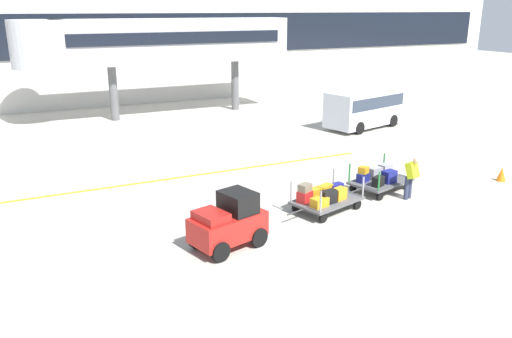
{
  "coord_description": "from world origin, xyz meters",
  "views": [
    {
      "loc": [
        -9.3,
        -11.23,
        6.47
      ],
      "look_at": [
        -2.14,
        3.58,
        1.31
      ],
      "focal_mm": 36.1,
      "sensor_mm": 36.0,
      "label": 1
    }
  ],
  "objects_px": {
    "baggage_handler": "(411,176)",
    "shuttle_van": "(365,106)",
    "safety_cone_near": "(502,174)",
    "baggage_tug": "(229,222)",
    "baggage_cart_lead": "(324,197)",
    "baggage_cart_middle": "(380,178)"
  },
  "relations": [
    {
      "from": "baggage_tug",
      "to": "baggage_cart_middle",
      "type": "height_order",
      "value": "baggage_tug"
    },
    {
      "from": "baggage_cart_middle",
      "to": "baggage_handler",
      "type": "xyz_separation_m",
      "value": [
        0.38,
        -1.2,
        0.38
      ]
    },
    {
      "from": "baggage_handler",
      "to": "safety_cone_near",
      "type": "xyz_separation_m",
      "value": [
        4.64,
        0.0,
        -0.59
      ]
    },
    {
      "from": "shuttle_van",
      "to": "baggage_cart_lead",
      "type": "bearing_deg",
      "value": -132.8
    },
    {
      "from": "baggage_cart_middle",
      "to": "safety_cone_near",
      "type": "height_order",
      "value": "baggage_cart_middle"
    },
    {
      "from": "shuttle_van",
      "to": "baggage_cart_middle",
      "type": "bearing_deg",
      "value": -124.07
    },
    {
      "from": "baggage_handler",
      "to": "safety_cone_near",
      "type": "bearing_deg",
      "value": 0.05
    },
    {
      "from": "baggage_tug",
      "to": "safety_cone_near",
      "type": "height_order",
      "value": "baggage_tug"
    },
    {
      "from": "baggage_tug",
      "to": "baggage_handler",
      "type": "xyz_separation_m",
      "value": [
        7.23,
        0.75,
        0.11
      ]
    },
    {
      "from": "baggage_cart_lead",
      "to": "safety_cone_near",
      "type": "xyz_separation_m",
      "value": [
        7.98,
        -0.38,
        -0.22
      ]
    },
    {
      "from": "baggage_cart_lead",
      "to": "baggage_handler",
      "type": "bearing_deg",
      "value": -6.55
    },
    {
      "from": "baggage_tug",
      "to": "baggage_cart_lead",
      "type": "bearing_deg",
      "value": 16.21
    },
    {
      "from": "baggage_handler",
      "to": "shuttle_van",
      "type": "relative_size",
      "value": 0.31
    },
    {
      "from": "baggage_handler",
      "to": "safety_cone_near",
      "type": "height_order",
      "value": "baggage_handler"
    },
    {
      "from": "baggage_cart_lead",
      "to": "baggage_cart_middle",
      "type": "height_order",
      "value": "same"
    },
    {
      "from": "baggage_cart_middle",
      "to": "shuttle_van",
      "type": "bearing_deg",
      "value": 55.93
    },
    {
      "from": "baggage_cart_lead",
      "to": "baggage_cart_middle",
      "type": "bearing_deg",
      "value": 15.44
    },
    {
      "from": "baggage_tug",
      "to": "safety_cone_near",
      "type": "bearing_deg",
      "value": 3.62
    },
    {
      "from": "baggage_cart_middle",
      "to": "safety_cone_near",
      "type": "bearing_deg",
      "value": -13.45
    },
    {
      "from": "baggage_tug",
      "to": "baggage_handler",
      "type": "distance_m",
      "value": 7.27
    },
    {
      "from": "baggage_handler",
      "to": "shuttle_van",
      "type": "height_order",
      "value": "shuttle_van"
    },
    {
      "from": "baggage_cart_lead",
      "to": "baggage_handler",
      "type": "distance_m",
      "value": 3.38
    }
  ]
}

